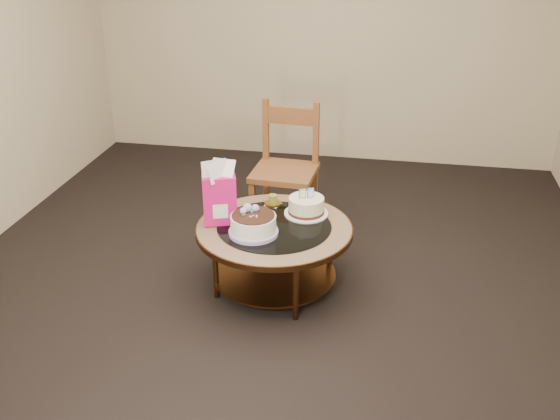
% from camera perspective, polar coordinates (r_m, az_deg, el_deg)
% --- Properties ---
extents(ground, '(5.00, 5.00, 0.00)m').
position_cam_1_polar(ground, '(4.24, -0.51, -6.93)').
color(ground, black).
rests_on(ground, ground).
extents(room_walls, '(4.52, 5.02, 2.61)m').
position_cam_1_polar(room_walls, '(3.65, -0.61, 13.88)').
color(room_walls, '#B9AC8C').
rests_on(room_walls, ground).
extents(coffee_table, '(1.02, 1.02, 0.46)m').
position_cam_1_polar(coffee_table, '(4.05, -0.53, -2.44)').
color(coffee_table, '#553218').
rests_on(coffee_table, ground).
extents(decorated_cake, '(0.31, 0.31, 0.18)m').
position_cam_1_polar(decorated_cake, '(3.89, -2.46, -1.40)').
color(decorated_cake, '#B295D3').
rests_on(decorated_cake, coffee_table).
extents(cream_cake, '(0.29, 0.29, 0.19)m').
position_cam_1_polar(cream_cake, '(4.14, 2.42, 0.35)').
color(cream_cake, white).
rests_on(cream_cake, coffee_table).
extents(gift_bag, '(0.24, 0.20, 0.42)m').
position_cam_1_polar(gift_bag, '(3.99, -5.58, 1.56)').
color(gift_bag, '#D5145C').
rests_on(gift_bag, coffee_table).
extents(pillar_candle, '(0.12, 0.12, 0.09)m').
position_cam_1_polar(pillar_candle, '(4.28, -0.65, 0.78)').
color(pillar_candle, '#ECC261').
rests_on(pillar_candle, coffee_table).
extents(dining_chair, '(0.49, 0.49, 1.00)m').
position_cam_1_polar(dining_chair, '(4.76, 0.53, 3.78)').
color(dining_chair, brown).
rests_on(dining_chair, ground).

